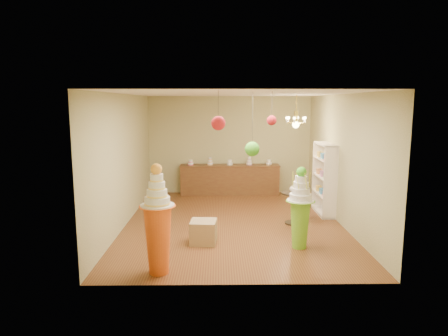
{
  "coord_description": "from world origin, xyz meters",
  "views": [
    {
      "loc": [
        -0.34,
        -9.09,
        2.8
      ],
      "look_at": [
        -0.22,
        0.0,
        1.31
      ],
      "focal_mm": 32.0,
      "sensor_mm": 36.0,
      "label": 1
    }
  ],
  "objects_px": {
    "pedestal_green": "(300,214)",
    "round_table": "(294,203)",
    "sideboard": "(230,179)",
    "pedestal_orange": "(158,230)"
  },
  "relations": [
    {
      "from": "sideboard",
      "to": "round_table",
      "type": "xyz_separation_m",
      "value": [
        1.4,
        -3.06,
        0.01
      ]
    },
    {
      "from": "sideboard",
      "to": "pedestal_green",
      "type": "bearing_deg",
      "value": -75.11
    },
    {
      "from": "pedestal_green",
      "to": "pedestal_orange",
      "type": "distance_m",
      "value": 2.81
    },
    {
      "from": "pedestal_green",
      "to": "sideboard",
      "type": "height_order",
      "value": "pedestal_green"
    },
    {
      "from": "pedestal_green",
      "to": "round_table",
      "type": "height_order",
      "value": "pedestal_green"
    },
    {
      "from": "pedestal_green",
      "to": "pedestal_orange",
      "type": "bearing_deg",
      "value": -156.26
    },
    {
      "from": "pedestal_green",
      "to": "round_table",
      "type": "relative_size",
      "value": 2.12
    },
    {
      "from": "sideboard",
      "to": "round_table",
      "type": "bearing_deg",
      "value": -65.37
    },
    {
      "from": "pedestal_orange",
      "to": "round_table",
      "type": "xyz_separation_m",
      "value": [
        2.74,
        2.7,
        -0.25
      ]
    },
    {
      "from": "pedestal_green",
      "to": "round_table",
      "type": "xyz_separation_m",
      "value": [
        0.17,
        1.57,
        -0.2
      ]
    }
  ]
}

